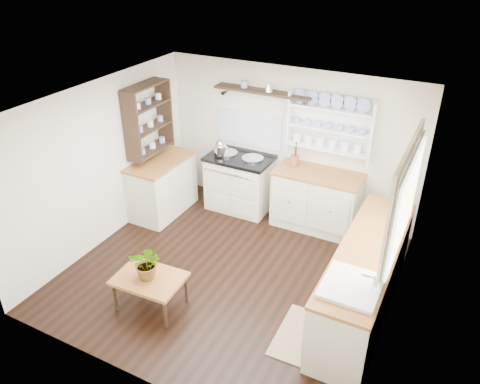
% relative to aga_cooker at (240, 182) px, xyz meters
% --- Properties ---
extents(floor, '(4.00, 3.80, 0.01)m').
position_rel_aga_cooker_xyz_m(floor, '(0.67, -1.57, -0.46)').
color(floor, black).
rests_on(floor, ground).
extents(wall_back, '(4.00, 0.02, 2.30)m').
position_rel_aga_cooker_xyz_m(wall_back, '(0.67, 0.33, 0.69)').
color(wall_back, beige).
rests_on(wall_back, ground).
extents(wall_right, '(0.02, 3.80, 2.30)m').
position_rel_aga_cooker_xyz_m(wall_right, '(2.67, -1.57, 0.69)').
color(wall_right, beige).
rests_on(wall_right, ground).
extents(wall_left, '(0.02, 3.80, 2.30)m').
position_rel_aga_cooker_xyz_m(wall_left, '(-1.33, -1.57, 0.69)').
color(wall_left, beige).
rests_on(wall_left, ground).
extents(ceiling, '(4.00, 3.80, 0.01)m').
position_rel_aga_cooker_xyz_m(ceiling, '(0.67, -1.57, 1.84)').
color(ceiling, white).
rests_on(ceiling, wall_back).
extents(window, '(0.08, 1.55, 1.22)m').
position_rel_aga_cooker_xyz_m(window, '(2.62, -1.42, 1.10)').
color(window, white).
rests_on(window, wall_right).
extents(aga_cooker, '(1.01, 0.70, 0.94)m').
position_rel_aga_cooker_xyz_m(aga_cooker, '(0.00, 0.00, 0.00)').
color(aga_cooker, silver).
rests_on(aga_cooker, floor).
extents(back_cabinets, '(1.27, 0.63, 0.90)m').
position_rel_aga_cooker_xyz_m(back_cabinets, '(1.27, 0.03, -0.00)').
color(back_cabinets, beige).
rests_on(back_cabinets, floor).
extents(right_cabinets, '(0.62, 2.43, 0.90)m').
position_rel_aga_cooker_xyz_m(right_cabinets, '(2.37, -1.47, -0.00)').
color(right_cabinets, beige).
rests_on(right_cabinets, floor).
extents(belfast_sink, '(0.55, 0.60, 0.45)m').
position_rel_aga_cooker_xyz_m(belfast_sink, '(2.37, -2.22, 0.34)').
color(belfast_sink, white).
rests_on(belfast_sink, right_cabinets).
extents(left_cabinets, '(0.62, 1.13, 0.90)m').
position_rel_aga_cooker_xyz_m(left_cabinets, '(-1.03, -0.67, -0.00)').
color(left_cabinets, beige).
rests_on(left_cabinets, floor).
extents(plate_rack, '(1.20, 0.22, 0.90)m').
position_rel_aga_cooker_xyz_m(plate_rack, '(1.32, 0.29, 1.09)').
color(plate_rack, white).
rests_on(plate_rack, wall_back).
extents(high_shelf, '(1.50, 0.29, 0.16)m').
position_rel_aga_cooker_xyz_m(high_shelf, '(0.27, 0.21, 1.45)').
color(high_shelf, black).
rests_on(high_shelf, wall_back).
extents(left_shelving, '(0.28, 0.80, 1.05)m').
position_rel_aga_cooker_xyz_m(left_shelving, '(-1.17, -0.67, 1.09)').
color(left_shelving, black).
rests_on(left_shelving, wall_left).
extents(kettle, '(0.19, 0.19, 0.24)m').
position_rel_aga_cooker_xyz_m(kettle, '(-0.28, -0.12, 0.59)').
color(kettle, silver).
rests_on(kettle, aga_cooker).
extents(utensil_crock, '(0.13, 0.13, 0.15)m').
position_rel_aga_cooker_xyz_m(utensil_crock, '(0.86, 0.11, 0.52)').
color(utensil_crock, '#954636').
rests_on(utensil_crock, back_cabinets).
extents(center_table, '(0.82, 0.61, 0.43)m').
position_rel_aga_cooker_xyz_m(center_table, '(0.13, -2.56, -0.08)').
color(center_table, brown).
rests_on(center_table, floor).
extents(potted_plant, '(0.43, 0.39, 0.42)m').
position_rel_aga_cooker_xyz_m(potted_plant, '(0.13, -2.56, 0.18)').
color(potted_plant, '#3F7233').
rests_on(potted_plant, center_table).
extents(floor_rug, '(0.57, 0.86, 0.02)m').
position_rel_aga_cooker_xyz_m(floor_rug, '(1.92, -2.19, -0.45)').
color(floor_rug, brown).
rests_on(floor_rug, floor).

